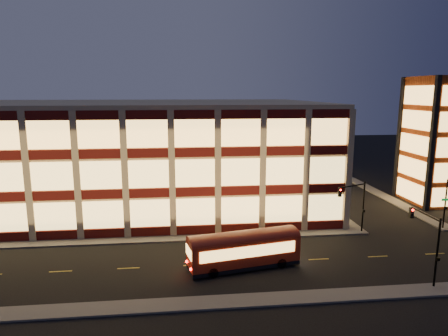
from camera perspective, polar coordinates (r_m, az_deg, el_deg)
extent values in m
plane|color=black|center=(43.96, -9.89, -10.52)|extent=(200.00, 200.00, 0.00)
cube|color=#514F4C|center=(45.16, -13.67, -9.98)|extent=(54.00, 2.00, 0.15)
cube|color=#514F4C|center=(63.27, 12.41, -3.88)|extent=(2.00, 30.00, 0.15)
cube|color=#514F4C|center=(67.57, 21.30, -3.44)|extent=(2.00, 30.00, 0.15)
cube|color=#514F4C|center=(32.20, -11.34, -18.83)|extent=(100.00, 2.00, 0.15)
cube|color=tan|center=(58.86, -12.05, 1.93)|extent=(50.00, 30.00, 14.00)
cube|color=tan|center=(58.20, -12.33, 8.99)|extent=(50.40, 30.40, 0.50)
cube|color=#470C0A|center=(45.79, -13.57, -8.91)|extent=(50.10, 0.25, 1.00)
cube|color=#F6C467|center=(45.15, -13.68, -6.40)|extent=(49.00, 0.20, 3.00)
cube|color=#470C0A|center=(62.85, 11.67, -3.41)|extent=(0.25, 30.10, 1.00)
cube|color=#F6C467|center=(62.37, 11.72, -1.54)|extent=(0.20, 29.00, 3.00)
cube|color=#470C0A|center=(44.51, -13.82, -3.57)|extent=(50.10, 0.25, 1.00)
cube|color=#F6C467|center=(44.07, -13.94, -0.92)|extent=(49.00, 0.20, 3.00)
cube|color=#470C0A|center=(61.93, 11.82, 0.54)|extent=(0.25, 30.10, 1.00)
cube|color=#F6C467|center=(61.59, 11.88, 2.46)|extent=(0.20, 29.00, 3.00)
cube|color=#470C0A|center=(43.65, -14.08, 2.03)|extent=(50.10, 0.25, 1.00)
cube|color=#F6C467|center=(43.40, -14.21, 4.77)|extent=(49.00, 0.20, 3.00)
cube|color=#470C0A|center=(61.31, 11.98, 4.59)|extent=(0.25, 30.10, 1.00)
cube|color=#F6C467|center=(61.12, 12.04, 6.55)|extent=(0.20, 29.00, 3.00)
cube|color=#8C3814|center=(64.94, 28.58, 3.44)|extent=(8.00, 8.00, 18.00)
cube|color=black|center=(59.41, 27.59, 2.96)|extent=(0.60, 0.60, 18.00)
cube|color=black|center=(66.15, 23.77, 3.96)|extent=(0.60, 0.60, 18.00)
cube|color=#FDB958|center=(63.90, 24.99, -2.92)|extent=(0.16, 6.60, 2.60)
cube|color=#FDB958|center=(63.23, 25.23, 0.08)|extent=(0.16, 6.60, 2.60)
cube|color=#FDB958|center=(62.74, 25.48, 3.13)|extent=(0.16, 6.60, 2.60)
cube|color=#FDB958|center=(62.44, 25.74, 6.22)|extent=(0.16, 6.60, 2.60)
cube|color=#FDB958|center=(62.32, 26.00, 9.33)|extent=(0.16, 6.60, 2.60)
cylinder|color=black|center=(48.23, 19.26, -5.28)|extent=(0.18, 0.18, 6.00)
cylinder|color=black|center=(46.18, 17.91, -2.44)|extent=(3.56, 1.63, 0.14)
cube|color=black|center=(44.94, 16.22, -3.36)|extent=(0.32, 0.32, 0.95)
sphere|color=#FF0C05|center=(44.71, 16.33, -3.04)|extent=(0.20, 0.20, 0.20)
cube|color=black|center=(48.17, 19.34, -5.80)|extent=(0.25, 0.18, 0.28)
cylinder|color=black|center=(53.27, 29.05, -4.56)|extent=(0.18, 0.18, 6.00)
cube|color=black|center=(53.21, 29.13, -5.03)|extent=(0.25, 0.18, 0.28)
cube|color=#0C7226|center=(53.01, 29.20, -3.97)|extent=(1.20, 0.06, 0.28)
cylinder|color=black|center=(37.35, 28.15, -10.70)|extent=(0.18, 0.18, 6.00)
cylinder|color=black|center=(38.08, 26.82, -5.89)|extent=(0.14, 4.00, 0.14)
cube|color=black|center=(39.82, 25.20, -5.80)|extent=(0.32, 0.32, 0.95)
sphere|color=#FF0C05|center=(39.60, 25.37, -5.45)|extent=(0.20, 0.20, 0.20)
cube|color=black|center=(37.34, 28.26, -11.38)|extent=(0.25, 0.18, 0.28)
cube|color=#9A1C08|center=(37.16, 2.83, -11.57)|extent=(10.50, 4.51, 2.35)
cube|color=black|center=(37.71, 2.81, -13.51)|extent=(10.50, 4.51, 0.36)
cylinder|color=black|center=(35.77, -1.60, -14.73)|extent=(0.96, 0.48, 0.92)
cylinder|color=black|center=(37.73, -2.57, -13.32)|extent=(0.96, 0.48, 0.92)
cylinder|color=black|center=(37.92, 8.18, -13.30)|extent=(0.96, 0.48, 0.92)
cylinder|color=black|center=(39.78, 6.74, -12.07)|extent=(0.96, 0.48, 0.92)
cube|color=#FDB958|center=(35.92, 3.58, -11.87)|extent=(8.81, 1.83, 1.02)
cube|color=#FDB958|center=(38.18, 2.14, -10.44)|extent=(8.81, 1.83, 1.02)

